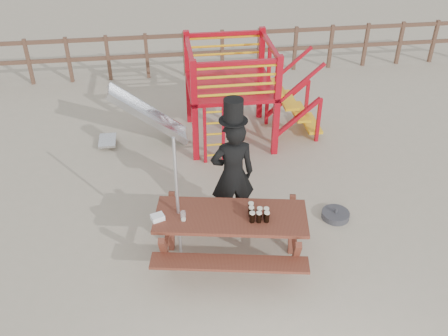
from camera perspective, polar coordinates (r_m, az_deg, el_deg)
The scene contains 10 objects.
ground at distance 7.96m, azimuth 3.07°, elevation -9.50°, with size 60.00×60.00×0.00m, color tan.
back_fence at distance 13.57m, azimuth -2.35°, elevation 13.52°, with size 15.09×0.09×1.20m.
playground_fort at distance 10.32m, azimuth 0.29°, elevation 8.74°, with size 4.71×1.84×2.10m.
picnic_table at distance 7.48m, azimuth 0.78°, elevation -7.28°, with size 2.45×1.90×0.86m.
man_with_hat at distance 7.86m, azimuth 1.00°, elevation -0.46°, with size 0.74×0.51×2.29m.
metal_pole at distance 7.22m, azimuth -5.33°, elevation -3.82°, with size 0.05×0.05×2.13m, color #B2B2B7.
parasol_base at distance 8.75m, azimuth 12.62°, elevation -5.24°, with size 0.47×0.47×0.20m.
paper_bag at distance 7.24m, azimuth -7.60°, elevation -5.61°, with size 0.18×0.14×0.08m, color white.
stout_pints at distance 7.18m, azimuth 3.90°, elevation -5.22°, with size 0.30×0.32×0.17m.
empty_glasses at distance 7.17m, azimuth -4.69°, elevation -5.53°, with size 0.08×0.08×0.15m.
Camera 1 is at (-1.21, -5.66, 5.48)m, focal length 40.00 mm.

